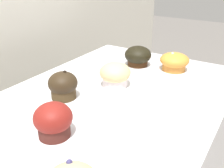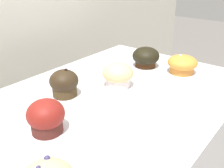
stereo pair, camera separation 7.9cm
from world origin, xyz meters
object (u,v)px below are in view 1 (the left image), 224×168
at_px(muffin_back_left, 53,121).
at_px(muffin_back_center, 138,56).
at_px(muffin_back_right, 174,62).
at_px(muffin_front_left, 115,75).
at_px(muffin_front_right, 63,85).

height_order(muffin_back_left, muffin_back_center, muffin_back_left).
xyz_separation_m(muffin_back_right, muffin_front_left, (-0.24, 0.12, 0.01)).
xyz_separation_m(muffin_back_left, muffin_back_center, (0.53, 0.05, -0.00)).
xyz_separation_m(muffin_back_left, muffin_back_right, (0.56, -0.09, -0.01)).
height_order(muffin_back_right, muffin_front_left, muffin_front_left).
height_order(muffin_back_left, muffin_back_right, muffin_back_left).
distance_m(muffin_back_left, muffin_front_left, 0.32).
bearing_deg(muffin_back_center, muffin_back_left, -174.71).
xyz_separation_m(muffin_front_right, muffin_back_center, (0.37, -0.06, -0.00)).
xyz_separation_m(muffin_back_left, muffin_front_right, (0.16, 0.11, -0.00)).
bearing_deg(muffin_front_left, muffin_back_right, -25.67).
bearing_deg(muffin_back_right, muffin_front_right, 152.88).
distance_m(muffin_front_right, muffin_back_center, 0.38).
relative_size(muffin_back_right, muffin_front_right, 1.23).
bearing_deg(muffin_back_left, muffin_back_right, -9.43).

